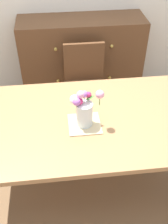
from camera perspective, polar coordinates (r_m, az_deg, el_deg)
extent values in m
plane|color=brown|center=(2.62, -0.07, -13.81)|extent=(12.00, 12.00, 0.00)
cube|color=#9E7047|center=(2.07, -0.08, -1.90)|extent=(1.75, 1.02, 0.04)
cylinder|color=#9E7047|center=(2.81, 15.23, -0.35)|extent=(0.07, 0.07, 0.71)
cube|color=brown|center=(2.85, 0.42, 4.60)|extent=(0.42, 0.42, 0.04)
cylinder|color=brown|center=(2.89, 4.38, -1.09)|extent=(0.04, 0.04, 0.44)
cylinder|color=brown|center=(2.85, -2.76, -1.64)|extent=(0.04, 0.04, 0.44)
cylinder|color=brown|center=(3.16, 3.26, 3.21)|extent=(0.04, 0.04, 0.44)
cylinder|color=brown|center=(3.13, -3.27, 2.76)|extent=(0.04, 0.04, 0.44)
cube|color=brown|center=(2.89, -0.02, 10.49)|extent=(0.42, 0.04, 0.42)
cube|color=brown|center=(3.30, -0.49, 10.86)|extent=(1.40, 0.44, 1.00)
sphere|color=#B7933D|center=(2.94, -5.98, 12.96)|extent=(0.04, 0.04, 0.04)
sphere|color=#B7933D|center=(3.01, 5.84, 13.57)|extent=(0.04, 0.04, 0.04)
sphere|color=#B7933D|center=(3.15, -5.48, 6.50)|extent=(0.04, 0.04, 0.04)
sphere|color=#B7933D|center=(3.20, 5.36, 7.18)|extent=(0.04, 0.04, 0.04)
cube|color=#CCB789|center=(2.01, 0.00, -2.51)|extent=(0.24, 0.24, 0.01)
cylinder|color=silver|center=(1.95, 0.00, -0.44)|extent=(0.12, 0.12, 0.18)
sphere|color=#EA9EBC|center=(1.86, -0.73, 3.67)|extent=(0.06, 0.06, 0.06)
cylinder|color=#478438|center=(1.88, -0.72, 2.70)|extent=(0.01, 0.01, 0.08)
sphere|color=#EA9EBC|center=(1.85, 3.35, 3.72)|extent=(0.06, 0.06, 0.06)
cylinder|color=#478438|center=(1.87, 3.30, 2.59)|extent=(0.01, 0.01, 0.09)
sphere|color=#D12D66|center=(1.90, 0.92, 3.62)|extent=(0.04, 0.04, 0.04)
cylinder|color=#478438|center=(1.92, 0.91, 2.96)|extent=(0.01, 0.01, 0.06)
sphere|color=white|center=(1.89, -1.95, 2.61)|extent=(0.07, 0.07, 0.07)
cylinder|color=#478438|center=(1.90, -1.94, 2.16)|extent=(0.01, 0.01, 0.04)
sphere|color=#B266C6|center=(1.87, 0.07, 3.76)|extent=(0.05, 0.05, 0.05)
cylinder|color=#478438|center=(1.89, 0.07, 2.82)|extent=(0.01, 0.01, 0.08)
sphere|color=#D12D66|center=(1.88, -1.00, 2.24)|extent=(0.05, 0.05, 0.05)
cylinder|color=#478438|center=(1.89, -0.99, 1.84)|extent=(0.01, 0.01, 0.03)
sphere|color=#B266C6|center=(1.85, -1.56, 2.15)|extent=(0.06, 0.06, 0.06)
cylinder|color=#478438|center=(1.86, -1.55, 1.57)|extent=(0.01, 0.01, 0.05)
ellipsoid|color=#478438|center=(1.89, 1.30, 3.02)|extent=(0.07, 0.05, 0.02)
ellipsoid|color=#478438|center=(1.88, -1.42, 2.07)|extent=(0.07, 0.03, 0.02)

